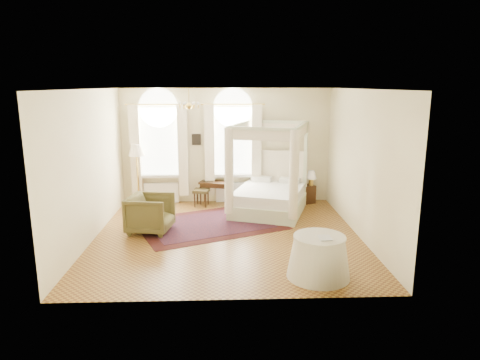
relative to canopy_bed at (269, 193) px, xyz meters
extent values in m
plane|color=olive|center=(-1.15, -1.81, -0.55)|extent=(6.00, 6.00, 0.00)
plane|color=#FFF7C2|center=(-1.15, 1.19, 1.10)|extent=(6.00, 0.00, 6.00)
plane|color=#FFF7C2|center=(-1.15, -4.81, 1.10)|extent=(6.00, 0.00, 6.00)
plane|color=#FFF7C2|center=(-4.15, -1.81, 1.10)|extent=(0.00, 6.00, 6.00)
plane|color=#FFF7C2|center=(1.85, -1.81, 1.10)|extent=(0.00, 6.00, 6.00)
plane|color=white|center=(-1.15, -1.81, 2.75)|extent=(6.00, 6.00, 0.00)
cube|color=white|center=(-3.05, 1.16, 1.25)|extent=(1.10, 0.04, 1.90)
cylinder|color=white|center=(-3.05, 1.16, 2.20)|extent=(1.10, 0.04, 1.10)
cube|color=white|center=(-3.05, 1.07, 0.26)|extent=(1.32, 0.24, 0.08)
cube|color=#F7EACC|center=(-3.72, 0.99, 1.00)|extent=(0.28, 0.14, 2.60)
cube|color=#F7EACC|center=(-2.38, 0.99, 1.00)|extent=(0.28, 0.14, 2.60)
cube|color=white|center=(-3.05, 1.09, -0.25)|extent=(1.00, 0.12, 0.58)
cube|color=white|center=(-0.95, 1.16, 1.25)|extent=(1.10, 0.04, 1.90)
cylinder|color=white|center=(-0.95, 1.16, 2.20)|extent=(1.10, 0.04, 1.10)
cube|color=white|center=(-0.95, 1.07, 0.26)|extent=(1.32, 0.24, 0.08)
cube|color=#F7EACC|center=(-1.62, 0.99, 1.00)|extent=(0.28, 0.14, 2.60)
cube|color=#F7EACC|center=(-0.28, 0.99, 1.00)|extent=(0.28, 0.14, 2.60)
cube|color=white|center=(-0.95, 1.09, -0.25)|extent=(1.00, 0.12, 0.58)
cylinder|color=gold|center=(-2.05, -0.61, 2.55)|extent=(0.02, 0.02, 0.40)
sphere|color=gold|center=(-2.05, -0.61, 2.33)|extent=(0.16, 0.16, 0.16)
sphere|color=beige|center=(-1.83, -0.61, 2.40)|extent=(0.07, 0.07, 0.07)
sphere|color=beige|center=(-1.94, -0.42, 2.40)|extent=(0.07, 0.07, 0.07)
sphere|color=beige|center=(-2.16, -0.42, 2.40)|extent=(0.07, 0.07, 0.07)
sphere|color=beige|center=(-2.27, -0.61, 2.40)|extent=(0.07, 0.07, 0.07)
sphere|color=beige|center=(-2.16, -0.80, 2.40)|extent=(0.07, 0.07, 0.07)
sphere|color=beige|center=(-1.94, -0.80, 2.40)|extent=(0.07, 0.07, 0.07)
cube|color=black|center=(-2.00, 1.16, 1.30)|extent=(0.26, 0.03, 0.32)
cube|color=black|center=(0.30, 1.16, 1.40)|extent=(0.22, 0.03, 0.26)
cube|color=beige|center=(0.00, 0.01, -0.36)|extent=(2.34, 2.60, 0.37)
cube|color=white|center=(0.00, 0.01, -0.03)|extent=(2.21, 2.47, 0.29)
cube|color=#F7EACC|center=(0.33, 1.00, 0.38)|extent=(1.68, 0.63, 1.23)
cube|color=beige|center=(-0.44, 1.23, 0.63)|extent=(0.12, 0.12, 2.36)
cube|color=beige|center=(1.10, 0.72, 0.63)|extent=(0.12, 0.12, 2.36)
cube|color=beige|center=(-1.09, -0.70, 0.63)|extent=(0.12, 0.12, 2.36)
cube|color=beige|center=(0.45, -1.21, 0.63)|extent=(0.12, 0.12, 2.36)
cube|color=beige|center=(0.33, 0.98, 1.82)|extent=(1.68, 0.63, 0.08)
cube|color=beige|center=(-0.32, -0.95, 1.82)|extent=(1.68, 0.63, 0.08)
cube|color=beige|center=(-0.77, 0.27, 1.82)|extent=(0.76, 2.07, 0.08)
cube|color=beige|center=(0.77, -0.24, 1.82)|extent=(0.76, 2.07, 0.08)
cube|color=#F7EACC|center=(0.33, 0.98, 1.67)|extent=(1.73, 0.61, 0.29)
cube|color=#F7EACC|center=(-0.32, -0.95, 1.67)|extent=(1.73, 0.61, 0.29)
cube|color=#F7EACC|center=(-0.77, 0.27, 1.67)|extent=(0.74, 2.12, 0.29)
cube|color=#F7EACC|center=(0.77, -0.24, 1.67)|extent=(0.74, 2.12, 0.29)
cylinder|color=#F7EACC|center=(-1.09, -0.70, 0.74)|extent=(0.23, 0.23, 2.16)
cylinder|color=#F7EACC|center=(0.45, -1.21, 0.74)|extent=(0.23, 0.23, 2.16)
cube|color=#351F0E|center=(1.22, 0.89, -0.28)|extent=(0.47, 0.45, 0.53)
cylinder|color=gold|center=(1.31, 0.87, 0.09)|extent=(0.13, 0.13, 0.21)
cone|color=beige|center=(1.31, 0.87, 0.30)|extent=(0.30, 0.30, 0.23)
cube|color=#351F0E|center=(-1.47, 0.89, 0.09)|extent=(0.98, 0.70, 0.05)
cube|color=#351F0E|center=(-1.47, 0.89, 0.01)|extent=(0.87, 0.59, 0.09)
cylinder|color=#351F0E|center=(-1.79, 1.17, -0.24)|extent=(0.04, 0.04, 0.62)
cylinder|color=#351F0E|center=(-1.04, 0.95, -0.24)|extent=(0.04, 0.04, 0.62)
cylinder|color=#351F0E|center=(-1.89, 0.84, -0.24)|extent=(0.04, 0.04, 0.62)
cylinder|color=#351F0E|center=(-1.15, 0.61, -0.24)|extent=(0.04, 0.04, 0.62)
imported|color=black|center=(-1.68, 0.98, 0.13)|extent=(0.32, 0.24, 0.02)
cube|color=#3F381B|center=(-1.86, 0.70, -0.10)|extent=(0.50, 0.50, 0.08)
cylinder|color=#351F0E|center=(-2.05, 0.57, -0.35)|extent=(0.04, 0.04, 0.40)
cylinder|color=#351F0E|center=(-1.74, 0.51, -0.35)|extent=(0.04, 0.04, 0.40)
cylinder|color=#351F0E|center=(-1.99, 0.88, -0.35)|extent=(0.04, 0.04, 0.40)
cylinder|color=#351F0E|center=(-1.68, 0.82, -0.35)|extent=(0.04, 0.04, 0.40)
imported|color=#4C4420|center=(-2.94, -1.48, -0.10)|extent=(1.12, 1.10, 0.89)
cube|color=white|center=(-3.22, -1.14, -0.19)|extent=(0.63, 0.54, 0.02)
cylinder|color=gold|center=(-3.38, -1.37, -0.37)|extent=(0.02, 0.02, 0.35)
cylinder|color=gold|center=(-2.95, -1.20, -0.37)|extent=(0.02, 0.02, 0.35)
cylinder|color=gold|center=(-3.49, -1.09, -0.37)|extent=(0.02, 0.02, 0.35)
cylinder|color=gold|center=(-3.07, -0.92, -0.37)|extent=(0.02, 0.02, 0.35)
cylinder|color=gold|center=(-3.67, 0.89, -0.53)|extent=(0.31, 0.31, 0.03)
cylinder|color=gold|center=(-3.67, 0.89, 0.23)|extent=(0.04, 0.04, 1.55)
cone|color=beige|center=(-3.67, 0.89, 1.05)|extent=(0.45, 0.45, 0.33)
cube|color=#3E120F|center=(-1.59, -0.97, -0.54)|extent=(4.05, 3.56, 0.01)
cube|color=black|center=(-1.59, -0.97, -0.54)|extent=(3.36, 2.87, 0.01)
cone|color=beige|center=(0.47, -4.02, -0.18)|extent=(1.14, 1.14, 0.73)
cylinder|color=beige|center=(0.47, -4.02, 0.21)|extent=(0.93, 0.93, 0.04)
imported|color=black|center=(0.43, -4.16, 0.24)|extent=(0.21, 0.28, 0.03)
camera|label=1|loc=(-1.22, -11.12, 2.85)|focal=32.00mm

